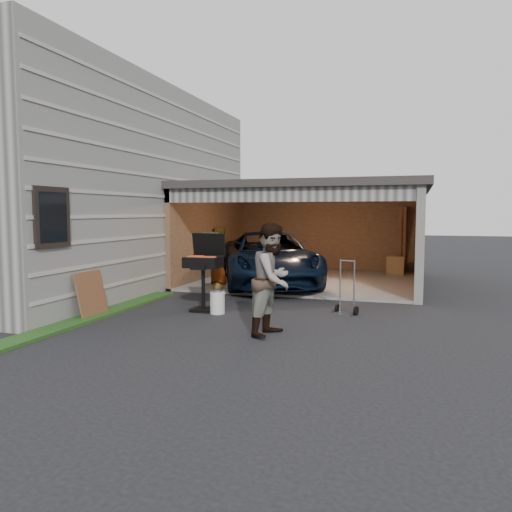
# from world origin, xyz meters

# --- Properties ---
(ground) EXTENTS (80.00, 80.00, 0.00)m
(ground) POSITION_xyz_m (0.00, 0.00, 0.00)
(ground) COLOR black
(ground) RESTS_ON ground
(house) EXTENTS (7.00, 11.00, 5.50)m
(house) POSITION_xyz_m (-6.00, 4.00, 2.75)
(house) COLOR #474744
(house) RESTS_ON ground
(groundcover_strip) EXTENTS (0.50, 8.00, 0.06)m
(groundcover_strip) POSITION_xyz_m (-2.25, -1.00, 0.03)
(groundcover_strip) COLOR #193814
(groundcover_strip) RESTS_ON ground
(garage) EXTENTS (6.80, 6.30, 2.90)m
(garage) POSITION_xyz_m (0.76, 6.79, 1.87)
(garage) COLOR #605E59
(garage) RESTS_ON ground
(minivan) EXTENTS (4.36, 5.86, 1.48)m
(minivan) POSITION_xyz_m (-0.14, 5.20, 0.74)
(minivan) COLOR black
(minivan) RESTS_ON ground
(woman) EXTENTS (0.59, 0.73, 1.76)m
(woman) POSITION_xyz_m (-0.50, 2.20, 0.88)
(woman) COLOR #CAEBFF
(woman) RESTS_ON ground
(man) EXTENTS (0.91, 1.06, 1.91)m
(man) POSITION_xyz_m (1.51, -0.20, 0.95)
(man) COLOR #42241A
(man) RESTS_ON ground
(bbq_grill) EXTENTS (0.74, 0.65, 1.64)m
(bbq_grill) POSITION_xyz_m (-0.45, 1.36, 0.98)
(bbq_grill) COLOR black
(bbq_grill) RESTS_ON ground
(propane_tank) EXTENTS (0.38, 0.38, 0.45)m
(propane_tank) POSITION_xyz_m (-0.06, 1.16, 0.23)
(propane_tank) COLOR silver
(propane_tank) RESTS_ON ground
(plywood_panel) EXTENTS (0.23, 0.82, 0.91)m
(plywood_panel) POSITION_xyz_m (-2.34, 0.09, 0.45)
(plywood_panel) COLOR brown
(plywood_panel) RESTS_ON ground
(hand_truck) EXTENTS (0.50, 0.45, 1.13)m
(hand_truck) POSITION_xyz_m (2.47, 1.87, 0.22)
(hand_truck) COLOR slate
(hand_truck) RESTS_ON ground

